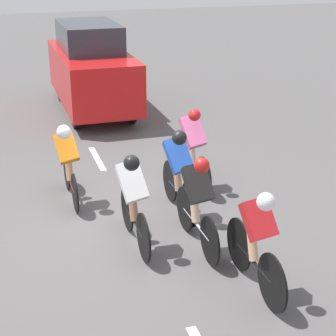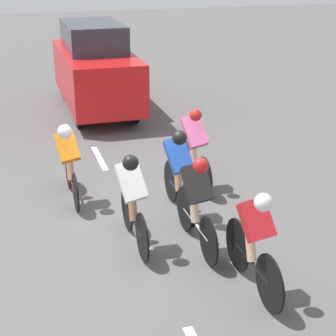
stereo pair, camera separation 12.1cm
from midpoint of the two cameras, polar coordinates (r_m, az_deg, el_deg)
The scene contains 10 objects.
ground_plane at distance 8.90m, azimuth -3.22°, elevation -5.54°, with size 60.00×60.00×0.00m, color #565454.
lane_stripe_mid at distance 8.70m, azimuth -2.87°, elevation -6.16°, with size 0.12×1.40×0.01m, color white.
lane_stripe_far at distance 11.57m, azimuth -6.68°, elevation 1.01°, with size 0.12×1.40×0.01m, color white.
cyclist_orange at distance 9.44m, azimuth -9.69°, elevation 0.92°, with size 0.41×1.62×1.44m.
cyclist_white at distance 7.88m, azimuth -3.20°, elevation -2.95°, with size 0.42×1.64×1.51m.
cyclist_black at distance 7.85m, azimuth 3.38°, elevation -3.21°, with size 0.38×1.73×1.48m.
cyclist_pink at distance 9.92m, azimuth 3.06°, elevation 2.35°, with size 0.43×1.74×1.51m.
cyclist_blue at distance 8.81m, azimuth 1.51°, elevation -0.13°, with size 0.43×1.69×1.51m.
cyclist_red at distance 6.96m, azimuth 9.33°, elevation -7.05°, with size 0.39×1.68×1.46m.
support_car at distance 14.78m, azimuth -7.14°, elevation 10.05°, with size 1.70×4.38×2.24m.
Camera 2 is at (1.72, 7.72, 4.08)m, focal length 60.00 mm.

